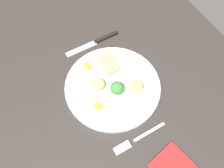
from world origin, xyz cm
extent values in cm
cube|color=#2B2623|center=(0.00, 0.00, 1.80)|extent=(120.00, 84.00, 3.60)
cylinder|color=white|center=(3.38, 0.19, 4.30)|extent=(27.55, 27.55, 1.40)
cube|color=tan|center=(10.45, -2.68, 5.40)|extent=(7.65, 4.82, 0.80)
ellipsoid|color=#D8B260|center=(-0.90, -5.21, 6.70)|extent=(5.08, 5.22, 3.41)
ellipsoid|color=#D8B260|center=(4.96, 3.92, 6.58)|extent=(4.99, 5.15, 3.16)
cylinder|color=orange|center=(12.71, 3.48, 5.33)|extent=(2.39, 2.39, 0.67)
cylinder|color=orange|center=(-0.64, 6.59, 5.31)|extent=(2.42, 2.42, 0.61)
cylinder|color=#8CB766|center=(0.83, -0.18, 5.63)|extent=(1.28, 1.28, 1.25)
sphere|color=#387A33|center=(0.83, -0.18, 7.59)|extent=(3.83, 3.83, 3.83)
cylinder|color=silver|center=(-13.07, -2.00, 4.05)|extent=(1.12, 9.52, 0.90)
cube|color=silver|center=(-13.27, 6.25, 3.90)|extent=(2.11, 4.55, 0.60)
cylinder|color=black|center=(20.75, -6.97, 4.20)|extent=(1.39, 8.52, 1.20)
cube|color=silver|center=(20.55, 2.03, 3.80)|extent=(1.94, 10.54, 0.40)
camera|label=1|loc=(-25.77, 16.05, 65.25)|focal=38.44mm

